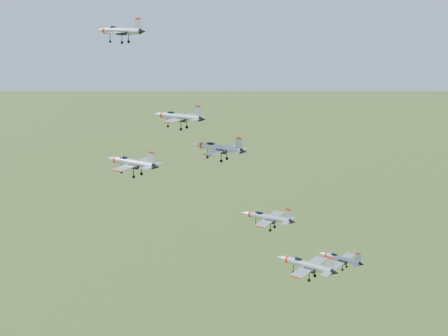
% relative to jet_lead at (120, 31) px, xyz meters
% --- Properties ---
extents(jet_lead, '(13.48, 11.19, 3.60)m').
position_rel_jet_lead_xyz_m(jet_lead, '(0.00, 0.00, 0.00)').
color(jet_lead, '#A6ACB3').
extents(jet_left_high, '(12.89, 10.72, 3.44)m').
position_rel_jet_lead_xyz_m(jet_left_high, '(17.82, -7.52, -16.79)').
color(jet_left_high, '#A6ACB3').
extents(jet_right_high, '(12.04, 10.09, 3.23)m').
position_rel_jet_lead_xyz_m(jet_right_high, '(19.31, -29.67, -20.96)').
color(jet_right_high, '#A6ACB3').
extents(jet_left_low, '(13.10, 10.94, 3.50)m').
position_rel_jet_lead_xyz_m(jet_left_low, '(26.50, -6.53, -22.95)').
color(jet_left_low, '#A6ACB3').
extents(jet_right_low, '(10.64, 8.85, 2.84)m').
position_rel_jet_lead_xyz_m(jet_right_low, '(43.08, -24.23, -29.94)').
color(jet_right_low, '#A6ACB3').
extents(jet_trail, '(13.24, 11.19, 3.57)m').
position_rel_jet_lead_xyz_m(jet_trail, '(48.07, -14.51, -42.31)').
color(jet_trail, '#A6ACB3').
extents(jet_extra, '(10.33, 8.75, 2.79)m').
position_rel_jet_lead_xyz_m(jet_extra, '(52.38, -2.82, -45.18)').
color(jet_extra, '#A6ACB3').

